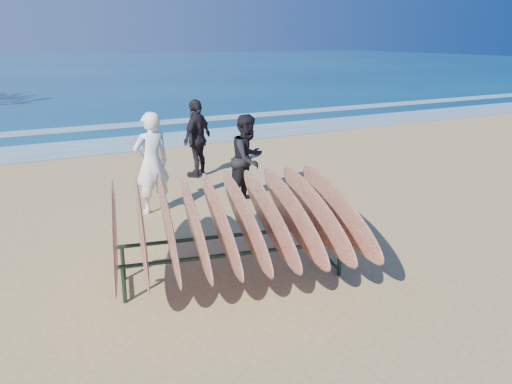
% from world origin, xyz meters
% --- Properties ---
extents(ground, '(120.00, 120.00, 0.00)m').
position_xyz_m(ground, '(0.00, 0.00, 0.00)').
color(ground, tan).
rests_on(ground, ground).
extents(ocean, '(160.00, 160.00, 0.00)m').
position_xyz_m(ocean, '(0.00, 55.00, 0.01)').
color(ocean, navy).
rests_on(ocean, ground).
extents(foam_near, '(160.00, 160.00, 0.00)m').
position_xyz_m(foam_near, '(0.00, 10.00, 0.01)').
color(foam_near, white).
rests_on(foam_near, ground).
extents(foam_far, '(160.00, 160.00, 0.00)m').
position_xyz_m(foam_far, '(0.00, 13.50, 0.01)').
color(foam_far, white).
rests_on(foam_far, ground).
extents(surfboard_rack, '(3.73, 3.52, 1.41)m').
position_xyz_m(surfboard_rack, '(-0.76, 0.06, 0.88)').
color(surfboard_rack, '#1C2D22').
rests_on(surfboard_rack, ground).
extents(person_white, '(0.78, 0.58, 1.94)m').
position_xyz_m(person_white, '(-0.92, 3.29, 0.97)').
color(person_white, white).
rests_on(person_white, ground).
extents(person_dark_a, '(1.09, 1.01, 1.80)m').
position_xyz_m(person_dark_a, '(0.98, 3.02, 0.90)').
color(person_dark_a, black).
rests_on(person_dark_a, ground).
extents(person_dark_b, '(1.14, 1.03, 1.86)m').
position_xyz_m(person_dark_b, '(0.79, 5.33, 0.93)').
color(person_dark_b, black).
rests_on(person_dark_b, ground).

